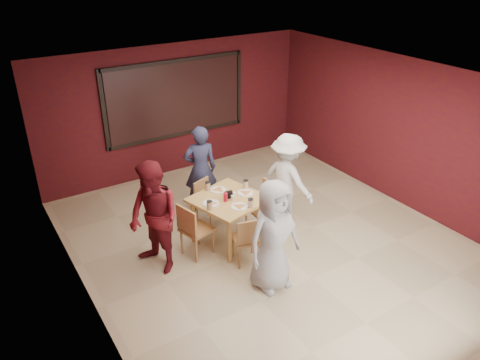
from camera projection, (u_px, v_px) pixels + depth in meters
floor at (270, 243)px, 8.00m from camera, size 7.00×7.00×0.00m
window_blinds at (176, 99)px, 9.85m from camera, size 3.00×0.02×1.50m
dining_table at (229, 204)px, 7.74m from camera, size 1.30×1.30×0.99m
chair_front at (248, 238)px, 7.28m from camera, size 0.50×0.50×0.86m
chair_back at (206, 199)px, 8.46m from camera, size 0.50×0.50×0.80m
chair_left at (193, 228)px, 7.46m from camera, size 0.54×0.54×0.93m
chair_right at (264, 204)px, 8.16m from camera, size 0.44×0.44×0.91m
diner_front at (273, 236)px, 6.65m from camera, size 0.87×0.59×1.73m
diner_back at (200, 169)px, 8.67m from camera, size 0.70×0.56×1.69m
diner_left at (154, 218)px, 7.01m from camera, size 0.89×1.02×1.80m
diner_right at (287, 179)px, 8.29m from camera, size 0.86×1.20×1.69m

